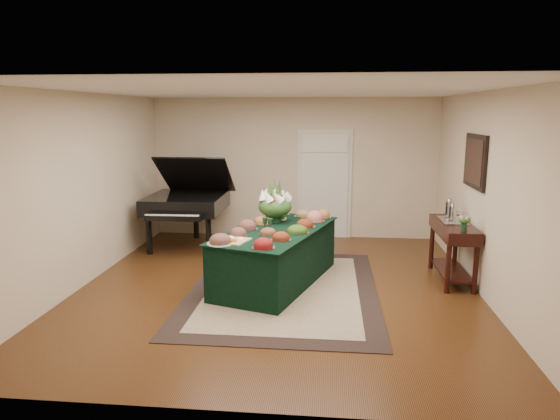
# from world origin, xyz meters

# --- Properties ---
(ground) EXTENTS (6.00, 6.00, 0.00)m
(ground) POSITION_xyz_m (0.00, 0.00, 0.00)
(ground) COLOR black
(ground) RESTS_ON ground
(area_rug) EXTENTS (2.57, 3.59, 0.01)m
(area_rug) POSITION_xyz_m (0.09, -0.08, 0.01)
(area_rug) COLOR black
(area_rug) RESTS_ON ground
(kitchen_doorway) EXTENTS (1.05, 0.07, 2.10)m
(kitchen_doorway) POSITION_xyz_m (0.60, 2.97, 1.02)
(kitchen_doorway) COLOR beige
(kitchen_doorway) RESTS_ON ground
(buffet_table) EXTENTS (1.74, 2.54, 0.79)m
(buffet_table) POSITION_xyz_m (-0.04, 0.18, 0.40)
(buffet_table) COLOR black
(buffet_table) RESTS_ON ground
(food_platters) EXTENTS (1.57, 2.34, 0.13)m
(food_platters) POSITION_xyz_m (-0.03, 0.26, 0.84)
(food_platters) COLOR #B8B8C1
(food_platters) RESTS_ON buffet_table
(cutting_board) EXTENTS (0.47, 0.47, 0.10)m
(cutting_board) POSITION_xyz_m (-0.52, -0.52, 0.82)
(cutting_board) COLOR tan
(cutting_board) RESTS_ON buffet_table
(green_goblets) EXTENTS (0.16, 0.12, 0.18)m
(green_goblets) POSITION_xyz_m (-0.16, 0.12, 0.88)
(green_goblets) COLOR #13301C
(green_goblets) RESTS_ON buffet_table
(floral_centerpiece) EXTENTS (0.52, 0.52, 0.52)m
(floral_centerpiece) POSITION_xyz_m (-0.11, 0.67, 1.10)
(floral_centerpiece) COLOR #13301C
(floral_centerpiece) RESTS_ON buffet_table
(grand_piano) EXTENTS (1.47, 1.65, 1.67)m
(grand_piano) POSITION_xyz_m (-1.86, 2.00, 0.83)
(grand_piano) COLOR black
(grand_piano) RESTS_ON ground
(wicker_basket) EXTENTS (0.43, 0.43, 0.27)m
(wicker_basket) POSITION_xyz_m (-0.81, 1.45, 0.13)
(wicker_basket) COLOR olive
(wicker_basket) RESTS_ON ground
(mahogany_sideboard) EXTENTS (0.45, 1.31, 0.86)m
(mahogany_sideboard) POSITION_xyz_m (2.50, 0.55, 0.67)
(mahogany_sideboard) COLOR black
(mahogany_sideboard) RESTS_ON ground
(tea_service) EXTENTS (0.34, 0.58, 0.30)m
(tea_service) POSITION_xyz_m (2.50, 0.78, 0.98)
(tea_service) COLOR #B8B8C1
(tea_service) RESTS_ON mahogany_sideboard
(pink_bouquet) EXTENTS (0.17, 0.17, 0.22)m
(pink_bouquet) POSITION_xyz_m (2.50, 0.04, 1.01)
(pink_bouquet) COLOR #13301C
(pink_bouquet) RESTS_ON mahogany_sideboard
(wall_painting) EXTENTS (0.05, 0.95, 0.75)m
(wall_painting) POSITION_xyz_m (2.72, 0.55, 1.75)
(wall_painting) COLOR black
(wall_painting) RESTS_ON ground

